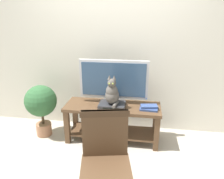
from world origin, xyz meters
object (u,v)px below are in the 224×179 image
Objects in this scene: tv at (114,81)px; wooden_chair at (105,156)px; media_box at (112,105)px; cat at (112,93)px; book_stack at (149,107)px; tv_stand at (113,116)px; potted_plant at (41,104)px.

wooden_chair is at bearing -85.43° from tv.
cat is at bearing -85.00° from media_box.
media_box is 1.45× the size of book_stack.
tv is at bearing 94.57° from wooden_chair.
tv_stand is 1.39× the size of tv.
tv_stand is 3.26× the size of cat.
tv is 0.21m from cat.
wooden_chair is (0.10, -1.07, -0.04)m from media_box.
cat reaches higher than media_box.
media_box is at bearing -88.91° from tv.
tv_stand is at bearing -90.01° from tv.
tv is 2.70× the size of media_box.
book_stack is at bearing 2.34° from cat.
book_stack is (0.51, 0.01, -0.00)m from media_box.
tv reaches higher than wooden_chair.
media_box reaches higher than book_stack.
tv is at bearing 163.02° from book_stack.
book_stack is at bearing -16.98° from tv.
book_stack reaches higher than tv_stand.
wooden_chair is (0.10, -1.12, 0.16)m from tv_stand.
tv is 0.62m from book_stack.
media_box is at bearing -179.21° from book_stack.
tv is 0.35m from media_box.
cat is 0.44× the size of wooden_chair.
cat is (0.00, -0.01, 0.18)m from media_box.
book_stack is at bearing -5.80° from tv_stand.
wooden_chair reaches higher than tv_stand.
potted_plant reaches higher than media_box.
book_stack is (0.50, 0.02, -0.19)m from cat.
tv_stand is at bearing 93.42° from cat.
wooden_chair is at bearing -85.01° from tv_stand.
tv_stand is at bearing 93.05° from media_box.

